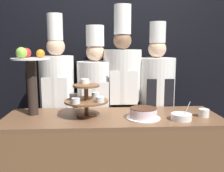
{
  "coord_description": "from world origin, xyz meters",
  "views": [
    {
      "loc": [
        -0.12,
        -1.79,
        1.48
      ],
      "look_at": [
        0.0,
        0.41,
        1.12
      ],
      "focal_mm": 40.0,
      "sensor_mm": 36.0,
      "label": 1
    }
  ],
  "objects_px": {
    "serving_bowl_near": "(181,117)",
    "chef_left": "(57,95)",
    "chef_center_left": "(96,98)",
    "chef_right": "(156,97)",
    "cup_white": "(204,113)",
    "chef_center_right": "(122,90)",
    "fruit_pedestal": "(31,73)",
    "tiered_stand": "(86,98)",
    "cake_round": "(143,113)"
  },
  "relations": [
    {
      "from": "cup_white",
      "to": "chef_center_right",
      "type": "relative_size",
      "value": 0.05
    },
    {
      "from": "tiered_stand",
      "to": "fruit_pedestal",
      "type": "xyz_separation_m",
      "value": [
        -0.48,
        0.08,
        0.22
      ]
    },
    {
      "from": "chef_center_left",
      "to": "chef_right",
      "type": "bearing_deg",
      "value": -0.0
    },
    {
      "from": "fruit_pedestal",
      "to": "chef_center_left",
      "type": "relative_size",
      "value": 0.35
    },
    {
      "from": "tiered_stand",
      "to": "chef_left",
      "type": "distance_m",
      "value": 0.62
    },
    {
      "from": "cake_round",
      "to": "tiered_stand",
      "type": "bearing_deg",
      "value": 169.55
    },
    {
      "from": "chef_center_left",
      "to": "cake_round",
      "type": "bearing_deg",
      "value": -56.35
    },
    {
      "from": "serving_bowl_near",
      "to": "chef_right",
      "type": "height_order",
      "value": "chef_right"
    },
    {
      "from": "tiered_stand",
      "to": "cake_round",
      "type": "height_order",
      "value": "tiered_stand"
    },
    {
      "from": "cup_white",
      "to": "chef_center_right",
      "type": "distance_m",
      "value": 0.89
    },
    {
      "from": "chef_center_right",
      "to": "fruit_pedestal",
      "type": "bearing_deg",
      "value": -152.21
    },
    {
      "from": "serving_bowl_near",
      "to": "chef_center_left",
      "type": "relative_size",
      "value": 0.1
    },
    {
      "from": "serving_bowl_near",
      "to": "chef_left",
      "type": "xyz_separation_m",
      "value": [
        -1.12,
        0.67,
        0.06
      ]
    },
    {
      "from": "fruit_pedestal",
      "to": "chef_left",
      "type": "relative_size",
      "value": 0.33
    },
    {
      "from": "chef_right",
      "to": "chef_left",
      "type": "bearing_deg",
      "value": 180.0
    },
    {
      "from": "chef_right",
      "to": "cup_white",
      "type": "bearing_deg",
      "value": -64.55
    },
    {
      "from": "serving_bowl_near",
      "to": "chef_center_right",
      "type": "distance_m",
      "value": 0.8
    },
    {
      "from": "chef_left",
      "to": "chef_center_right",
      "type": "height_order",
      "value": "chef_center_right"
    },
    {
      "from": "cake_round",
      "to": "chef_right",
      "type": "bearing_deg",
      "value": 67.91
    },
    {
      "from": "serving_bowl_near",
      "to": "chef_left",
      "type": "bearing_deg",
      "value": 149.08
    },
    {
      "from": "serving_bowl_near",
      "to": "chef_right",
      "type": "xyz_separation_m",
      "value": [
        -0.06,
        0.67,
        0.03
      ]
    },
    {
      "from": "tiered_stand",
      "to": "serving_bowl_near",
      "type": "height_order",
      "value": "tiered_stand"
    },
    {
      "from": "tiered_stand",
      "to": "chef_center_right",
      "type": "bearing_deg",
      "value": 55.4
    },
    {
      "from": "cup_white",
      "to": "chef_right",
      "type": "bearing_deg",
      "value": 115.45
    },
    {
      "from": "fruit_pedestal",
      "to": "chef_center_left",
      "type": "xyz_separation_m",
      "value": [
        0.56,
        0.44,
        -0.33
      ]
    },
    {
      "from": "serving_bowl_near",
      "to": "chef_left",
      "type": "distance_m",
      "value": 1.31
    },
    {
      "from": "tiered_stand",
      "to": "chef_center_left",
      "type": "xyz_separation_m",
      "value": [
        0.08,
        0.52,
        -0.11
      ]
    },
    {
      "from": "chef_left",
      "to": "chef_center_left",
      "type": "relative_size",
      "value": 1.07
    },
    {
      "from": "chef_center_left",
      "to": "tiered_stand",
      "type": "bearing_deg",
      "value": -98.2
    },
    {
      "from": "chef_center_right",
      "to": "cup_white",
      "type": "bearing_deg",
      "value": -42.28
    },
    {
      "from": "tiered_stand",
      "to": "chef_center_left",
      "type": "height_order",
      "value": "chef_center_left"
    },
    {
      "from": "fruit_pedestal",
      "to": "chef_right",
      "type": "bearing_deg",
      "value": 20.1
    },
    {
      "from": "cake_round",
      "to": "serving_bowl_near",
      "type": "height_order",
      "value": "serving_bowl_near"
    },
    {
      "from": "chef_left",
      "to": "chef_center_right",
      "type": "distance_m",
      "value": 0.69
    },
    {
      "from": "tiered_stand",
      "to": "chef_center_left",
      "type": "bearing_deg",
      "value": 81.8
    },
    {
      "from": "fruit_pedestal",
      "to": "chef_center_left",
      "type": "bearing_deg",
      "value": 38.55
    },
    {
      "from": "fruit_pedestal",
      "to": "chef_left",
      "type": "xyz_separation_m",
      "value": [
        0.15,
        0.44,
        -0.29
      ]
    },
    {
      "from": "cake_round",
      "to": "serving_bowl_near",
      "type": "bearing_deg",
      "value": -11.02
    },
    {
      "from": "chef_center_right",
      "to": "tiered_stand",
      "type": "bearing_deg",
      "value": -124.6
    },
    {
      "from": "chef_center_right",
      "to": "chef_right",
      "type": "height_order",
      "value": "chef_center_right"
    },
    {
      "from": "chef_left",
      "to": "chef_right",
      "type": "xyz_separation_m",
      "value": [
        1.06,
        -0.0,
        -0.03
      ]
    },
    {
      "from": "tiered_stand",
      "to": "cup_white",
      "type": "bearing_deg",
      "value": -3.99
    },
    {
      "from": "fruit_pedestal",
      "to": "chef_right",
      "type": "relative_size",
      "value": 0.35
    },
    {
      "from": "chef_left",
      "to": "cup_white",
      "type": "bearing_deg",
      "value": -23.81
    },
    {
      "from": "cup_white",
      "to": "chef_left",
      "type": "height_order",
      "value": "chef_left"
    },
    {
      "from": "cake_round",
      "to": "chef_center_right",
      "type": "distance_m",
      "value": 0.63
    },
    {
      "from": "cup_white",
      "to": "chef_center_left",
      "type": "relative_size",
      "value": 0.05
    },
    {
      "from": "tiered_stand",
      "to": "cake_round",
      "type": "distance_m",
      "value": 0.5
    },
    {
      "from": "serving_bowl_near",
      "to": "chef_center_left",
      "type": "xyz_separation_m",
      "value": [
        -0.71,
        0.67,
        0.02
      ]
    },
    {
      "from": "serving_bowl_near",
      "to": "chef_center_right",
      "type": "height_order",
      "value": "chef_center_right"
    }
  ]
}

